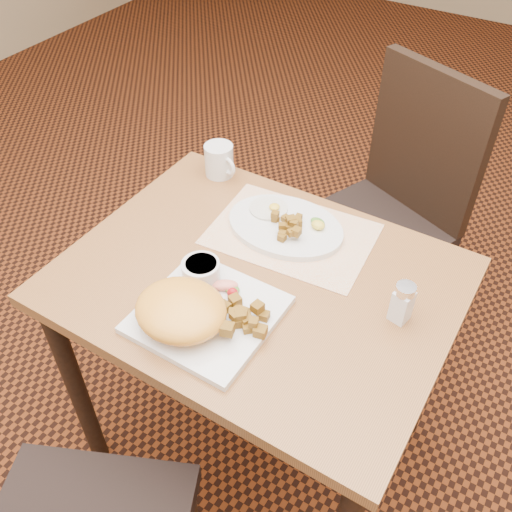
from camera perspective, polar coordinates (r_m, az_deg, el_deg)
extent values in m
plane|color=black|center=(1.94, 0.12, -17.89)|extent=(8.00, 8.00, 0.00)
cube|color=#995F2F|center=(1.35, 0.16, -2.58)|extent=(0.90, 0.70, 0.03)
cylinder|color=black|center=(1.68, -17.49, -12.54)|extent=(0.05, 0.05, 0.71)
cylinder|color=black|center=(1.95, -5.27, -0.49)|extent=(0.05, 0.05, 0.71)
cylinder|color=black|center=(1.74, 17.07, -10.07)|extent=(0.05, 0.05, 0.71)
cylinder|color=black|center=(1.69, -19.28, -22.53)|extent=(0.04, 0.04, 0.42)
cube|color=black|center=(1.94, 11.27, 2.28)|extent=(0.55, 0.55, 0.05)
cylinder|color=black|center=(2.14, 17.20, -3.30)|extent=(0.04, 0.04, 0.42)
cylinder|color=black|center=(1.93, 10.25, -7.97)|extent=(0.04, 0.04, 0.42)
cylinder|color=black|center=(2.29, 10.55, 1.89)|extent=(0.04, 0.04, 0.42)
cylinder|color=black|center=(2.10, 3.51, -1.89)|extent=(0.04, 0.04, 0.42)
cube|color=black|center=(1.92, 16.68, 10.65)|extent=(0.40, 0.20, 0.50)
cube|color=white|center=(1.44, 3.56, 2.19)|extent=(0.42, 0.31, 0.00)
cube|color=silver|center=(1.25, -4.85, -5.84)|extent=(0.28, 0.28, 0.02)
ellipsoid|color=#FEAA31|center=(1.20, -7.52, -5.37)|extent=(0.20, 0.18, 0.07)
ellipsoid|color=#FEAA31|center=(1.20, -7.05, -7.19)|extent=(0.08, 0.07, 0.03)
ellipsoid|color=#FEAA31|center=(1.26, -8.77, -4.11)|extent=(0.08, 0.07, 0.03)
cylinder|color=silver|center=(1.30, -5.52, -1.51)|extent=(0.09, 0.09, 0.05)
cylinder|color=beige|center=(1.28, -5.52, -0.82)|extent=(0.07, 0.07, 0.01)
ellipsoid|color=#387223|center=(1.28, -2.47, -3.29)|extent=(0.04, 0.03, 0.01)
ellipsoid|color=red|center=(1.26, -2.35, -3.73)|extent=(0.03, 0.03, 0.03)
ellipsoid|color=#F28C72|center=(1.28, -3.14, -2.92)|extent=(0.07, 0.06, 0.02)
cylinder|color=white|center=(1.49, 1.27, 4.80)|extent=(0.10, 0.10, 0.01)
ellipsoid|color=yellow|center=(1.48, 1.86, 4.95)|extent=(0.03, 0.03, 0.01)
ellipsoid|color=#387223|center=(1.45, 6.18, 3.42)|extent=(0.04, 0.04, 0.01)
ellipsoid|color=yellow|center=(1.44, 6.22, 3.10)|extent=(0.04, 0.03, 0.02)
cube|color=white|center=(1.26, 14.35, -4.86)|extent=(0.04, 0.04, 0.08)
cylinder|color=silver|center=(1.22, 14.75, -3.28)|extent=(0.05, 0.05, 0.02)
cylinder|color=silver|center=(1.63, -3.72, 9.55)|extent=(0.08, 0.08, 0.09)
torus|color=silver|center=(1.60, -2.75, 8.94)|extent=(0.06, 0.03, 0.05)
cube|color=#8B5F16|center=(1.22, -1.09, -5.86)|extent=(0.03, 0.03, 0.02)
cube|color=#8B5F16|center=(1.22, 0.85, -6.00)|extent=(0.02, 0.02, 0.02)
cube|color=#8B5F16|center=(1.19, 0.44, -7.53)|extent=(0.03, 0.03, 0.02)
cube|color=#8B5F16|center=(1.23, -1.90, -5.46)|extent=(0.02, 0.02, 0.01)
cube|color=#8B5F16|center=(1.24, -2.11, -4.50)|extent=(0.03, 0.03, 0.02)
cube|color=#8B5F16|center=(1.20, -1.33, -5.91)|extent=(0.02, 0.02, 0.02)
cube|color=#8B5F16|center=(1.21, -1.01, -6.44)|extent=(0.03, 0.03, 0.02)
cube|color=#8B5F16|center=(1.22, -1.39, -5.75)|extent=(0.03, 0.03, 0.02)
cube|color=#8B5F16|center=(1.17, -2.90, -7.31)|extent=(0.03, 0.03, 0.02)
cube|color=#8B5F16|center=(1.21, -1.77, -6.53)|extent=(0.03, 0.03, 0.02)
cube|color=#8B5F16|center=(1.21, -1.43, -6.53)|extent=(0.03, 0.03, 0.02)
cube|color=#8B5F16|center=(1.21, -1.51, -6.21)|extent=(0.03, 0.03, 0.02)
cube|color=#8B5F16|center=(1.20, -2.08, -6.01)|extent=(0.02, 0.02, 0.02)
cube|color=#8B5F16|center=(1.18, -0.25, -6.66)|extent=(0.02, 0.03, 0.02)
cube|color=#8B5F16|center=(1.21, 0.14, -5.14)|extent=(0.03, 0.03, 0.02)
cube|color=#8B5F16|center=(1.20, -2.29, -5.69)|extent=(0.02, 0.02, 0.02)
cube|color=#8B5F16|center=(1.21, -3.63, -5.33)|extent=(0.03, 0.03, 0.02)
cube|color=#8B5F16|center=(1.20, -0.88, -7.24)|extent=(0.03, 0.03, 0.02)
cube|color=#8B5F16|center=(1.20, -1.62, -5.95)|extent=(0.03, 0.03, 0.02)
cube|color=#8B5F16|center=(1.24, -3.14, -5.09)|extent=(0.03, 0.02, 0.02)
cube|color=#8B5F16|center=(1.45, 2.04, 3.79)|extent=(0.02, 0.02, 0.01)
cube|color=#8B5F16|center=(1.40, 2.62, 2.16)|extent=(0.02, 0.02, 0.02)
cube|color=#8B5F16|center=(1.39, 4.07, 2.43)|extent=(0.02, 0.02, 0.02)
cube|color=#8B5F16|center=(1.45, 4.03, 3.58)|extent=(0.02, 0.02, 0.02)
cube|color=#8B5F16|center=(1.41, 2.60, 3.01)|extent=(0.02, 0.02, 0.01)
cube|color=#8B5F16|center=(1.42, 3.51, 3.57)|extent=(0.03, 0.03, 0.02)
cube|color=#8B5F16|center=(1.46, 4.27, 3.84)|extent=(0.02, 0.02, 0.02)
cube|color=#8B5F16|center=(1.39, 3.55, 2.35)|extent=(0.02, 0.02, 0.02)
cube|color=#8B5F16|center=(1.44, 4.20, 3.32)|extent=(0.03, 0.03, 0.02)
cube|color=#8B5F16|center=(1.43, 2.97, 3.77)|extent=(0.02, 0.02, 0.01)
cube|color=#8B5F16|center=(1.42, 3.22, 2.85)|extent=(0.03, 0.03, 0.02)
cube|color=#8B5F16|center=(1.41, 3.82, 3.23)|extent=(0.02, 0.02, 0.02)
cube|color=#8B5F16|center=(1.44, 1.92, 4.17)|extent=(0.02, 0.02, 0.01)
cube|color=#8B5F16|center=(1.39, 2.61, 1.87)|extent=(0.02, 0.02, 0.02)
cube|color=#8B5F16|center=(1.45, 1.86, 3.71)|extent=(0.02, 0.02, 0.01)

